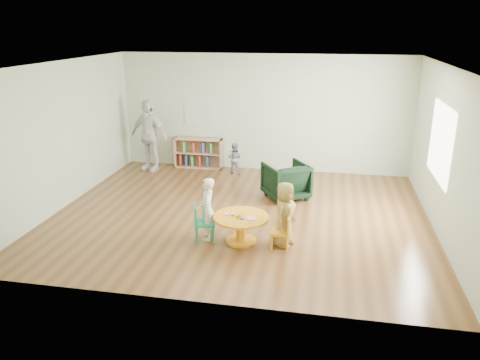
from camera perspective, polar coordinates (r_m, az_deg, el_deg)
The scene contains 11 objects.
room at distance 8.39m, azimuth 0.10°, elevation 7.78°, with size 7.10×7.00×2.80m.
activity_table at distance 7.75m, azimuth 0.12°, elevation -5.40°, with size 0.92×0.92×0.50m.
kid_chair_left at distance 7.83m, azimuth -4.70°, elevation -5.04°, with size 0.43×0.43×0.63m.
kid_chair_right at distance 7.56m, azimuth 5.25°, elevation -6.20°, with size 0.31×0.31×0.57m.
bookshelf at distance 11.82m, azimuth -5.11°, elevation 3.30°, with size 1.20×0.30×0.75m.
alphabet_poster at distance 11.71m, azimuth -5.02°, elevation 8.11°, with size 0.74×0.01×0.54m.
armchair at distance 9.70m, azimuth 5.63°, elevation -0.08°, with size 0.80×0.83×0.75m, color black.
child_left at distance 7.79m, azimuth -4.01°, elevation -3.56°, with size 0.39×0.26×1.07m, color silver.
child_right at distance 7.59m, azimuth 5.47°, elevation -4.17°, with size 0.53×0.34×1.08m, color yellow.
toddler at distance 11.27m, azimuth -0.69°, elevation 2.68°, with size 0.37×0.29×0.75m, color #191B3F.
adult_caretaker at distance 11.62m, azimuth -11.04°, elevation 5.35°, with size 1.02×0.43×1.75m, color silver.
Camera 1 is at (1.53, -8.10, 3.47)m, focal length 35.00 mm.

